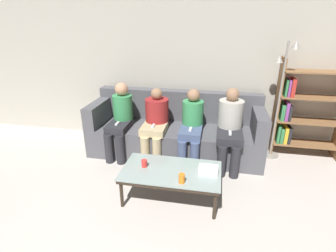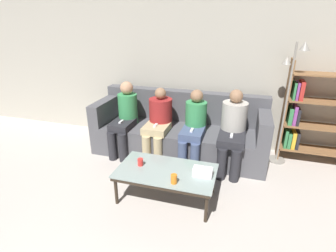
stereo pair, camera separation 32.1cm
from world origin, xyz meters
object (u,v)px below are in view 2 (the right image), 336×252
at_px(tissue_box, 203,172).
at_px(bookshelf, 310,116).
at_px(cup_near_left, 140,162).
at_px(cup_near_right, 174,179).
at_px(standing_lamp, 289,92).
at_px(seated_person_mid_right, 194,125).
at_px(couch, 179,132).
at_px(coffee_table, 166,173).
at_px(seated_person_left_end, 125,116).
at_px(seated_person_mid_left, 159,120).
at_px(seated_person_right_end, 233,127).

bearing_deg(tissue_box, bookshelf, 48.81).
distance_m(cup_near_left, cup_near_right, 0.54).
xyz_separation_m(standing_lamp, seated_person_mid_right, (-1.26, -0.38, -0.50)).
xyz_separation_m(tissue_box, standing_lamp, (0.96, 1.36, 0.65)).
xyz_separation_m(couch, tissue_box, (0.58, -1.22, 0.10)).
distance_m(tissue_box, seated_person_mid_right, 1.04).
bearing_deg(coffee_table, seated_person_left_end, 134.82).
bearing_deg(seated_person_mid_left, seated_person_right_end, -0.80).
relative_size(standing_lamp, seated_person_mid_right, 1.62).
relative_size(cup_near_right, seated_person_left_end, 0.09).
xyz_separation_m(tissue_box, seated_person_mid_left, (-0.86, 1.00, 0.15)).
height_order(standing_lamp, seated_person_mid_left, standing_lamp).
relative_size(standing_lamp, seated_person_right_end, 1.56).
height_order(seated_person_mid_left, seated_person_mid_right, seated_person_mid_right).
xyz_separation_m(coffee_table, bookshelf, (1.74, 1.51, 0.37)).
bearing_deg(tissue_box, couch, 115.49).
height_order(tissue_box, seated_person_left_end, seated_person_left_end).
bearing_deg(cup_near_left, tissue_box, -0.86).
relative_size(seated_person_mid_left, seated_person_right_end, 0.95).
relative_size(couch, coffee_table, 2.31).
relative_size(coffee_table, seated_person_right_end, 1.02).
xyz_separation_m(couch, coffee_table, (0.15, -1.22, 0.01)).
bearing_deg(couch, seated_person_mid_left, -142.12).
distance_m(tissue_box, seated_person_right_end, 1.03).
height_order(seated_person_left_end, seated_person_right_end, seated_person_left_end).
distance_m(cup_near_left, tissue_box, 0.76).
distance_m(cup_near_right, tissue_box, 0.36).
distance_m(seated_person_mid_right, seated_person_right_end, 0.56).
height_order(cup_near_right, seated_person_right_end, seated_person_right_end).
bearing_deg(seated_person_left_end, couch, 15.63).
xyz_separation_m(cup_near_right, seated_person_left_end, (-1.14, 1.22, 0.17)).
xyz_separation_m(bookshelf, seated_person_mid_left, (-2.17, -0.50, -0.13)).
bearing_deg(seated_person_left_end, seated_person_mid_left, 1.76).
bearing_deg(bookshelf, coffee_table, -139.21).
distance_m(cup_near_left, seated_person_mid_left, 1.01).
relative_size(coffee_table, seated_person_mid_right, 1.06).
bearing_deg(seated_person_right_end, bookshelf, 25.79).
relative_size(couch, seated_person_mid_right, 2.45).
bearing_deg(cup_near_right, seated_person_mid_right, 91.48).
relative_size(coffee_table, seated_person_left_end, 1.02).
bearing_deg(bookshelf, cup_near_left, -144.31).
bearing_deg(bookshelf, seated_person_mid_left, -167.08).
bearing_deg(seated_person_mid_left, tissue_box, -49.44).
bearing_deg(cup_near_left, seated_person_mid_right, 64.77).
bearing_deg(standing_lamp, seated_person_right_end, -152.16).
xyz_separation_m(cup_near_left, seated_person_right_end, (1.01, 0.98, 0.18)).
bearing_deg(tissue_box, cup_near_right, -139.85).
relative_size(couch, cup_near_right, 25.43).
xyz_separation_m(coffee_table, seated_person_right_end, (0.68, 0.99, 0.27)).
relative_size(tissue_box, seated_person_mid_left, 0.20).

